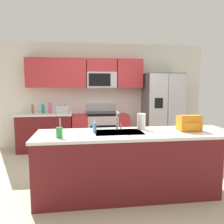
# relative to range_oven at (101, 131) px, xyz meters

# --- Properties ---
(ground_plane) EXTENTS (9.00, 9.00, 0.00)m
(ground_plane) POSITION_rel_range_oven_xyz_m (0.10, -1.80, -0.44)
(ground_plane) COLOR beige
(ground_plane) RESTS_ON ground
(kitchen_wall_unit) EXTENTS (5.20, 0.43, 2.60)m
(kitchen_wall_unit) POSITION_rel_range_oven_xyz_m (-0.04, 0.28, 1.03)
(kitchen_wall_unit) COLOR silver
(kitchen_wall_unit) RESTS_ON ground
(back_counter) EXTENTS (1.28, 0.63, 0.90)m
(back_counter) POSITION_rel_range_oven_xyz_m (-1.33, -0.00, 0.01)
(back_counter) COLOR maroon
(back_counter) RESTS_ON ground
(range_oven) EXTENTS (1.36, 0.61, 1.10)m
(range_oven) POSITION_rel_range_oven_xyz_m (0.00, 0.00, 0.00)
(range_oven) COLOR #B7BABF
(range_oven) RESTS_ON ground
(refrigerator) EXTENTS (0.90, 0.76, 1.85)m
(refrigerator) POSITION_rel_range_oven_xyz_m (1.54, -0.07, 0.48)
(refrigerator) COLOR #4C4F54
(refrigerator) RESTS_ON ground
(island_counter) EXTENTS (2.55, 0.82, 0.90)m
(island_counter) POSITION_rel_range_oven_xyz_m (0.17, -2.40, 0.01)
(island_counter) COLOR maroon
(island_counter) RESTS_ON ground
(toaster) EXTENTS (0.28, 0.16, 0.18)m
(toaster) POSITION_rel_range_oven_xyz_m (-0.91, -0.05, 0.55)
(toaster) COLOR #B7BABF
(toaster) RESTS_ON back_counter
(pepper_mill) EXTENTS (0.05, 0.05, 0.21)m
(pepper_mill) POSITION_rel_range_oven_xyz_m (-1.60, -0.00, 0.56)
(pepper_mill) COLOR brown
(pepper_mill) RESTS_ON back_counter
(bottle_teal) EXTENTS (0.07, 0.07, 0.21)m
(bottle_teal) POSITION_rel_range_oven_xyz_m (-1.37, 0.03, 0.56)
(bottle_teal) COLOR teal
(bottle_teal) RESTS_ON back_counter
(bottle_pink) EXTENTS (0.07, 0.07, 0.26)m
(bottle_pink) POSITION_rel_range_oven_xyz_m (-1.20, -0.05, 0.59)
(bottle_pink) COLOR #EA4C93
(bottle_pink) RESTS_ON back_counter
(sink_faucet) EXTENTS (0.08, 0.21, 0.28)m
(sink_faucet) POSITION_rel_range_oven_xyz_m (0.07, -2.21, 0.62)
(sink_faucet) COLOR #B7BABF
(sink_faucet) RESTS_ON island_counter
(drink_cup_green) EXTENTS (0.08, 0.08, 0.25)m
(drink_cup_green) POSITION_rel_range_oven_xyz_m (-0.74, -2.60, 0.53)
(drink_cup_green) COLOR green
(drink_cup_green) RESTS_ON island_counter
(soap_dispenser) EXTENTS (0.06, 0.06, 0.17)m
(soap_dispenser) POSITION_rel_range_oven_xyz_m (-0.28, -2.36, 0.53)
(soap_dispenser) COLOR #4C8CD8
(soap_dispenser) RESTS_ON island_counter
(paper_towel_roll) EXTENTS (0.12, 0.12, 0.24)m
(paper_towel_roll) POSITION_rel_range_oven_xyz_m (0.44, -2.19, 0.58)
(paper_towel_roll) COLOR white
(paper_towel_roll) RESTS_ON island_counter
(backpack) EXTENTS (0.32, 0.22, 0.23)m
(backpack) POSITION_rel_range_oven_xyz_m (1.10, -2.40, 0.57)
(backpack) COLOR orange
(backpack) RESTS_ON island_counter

